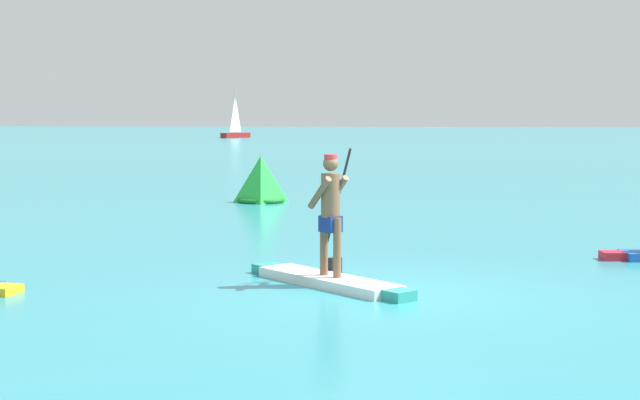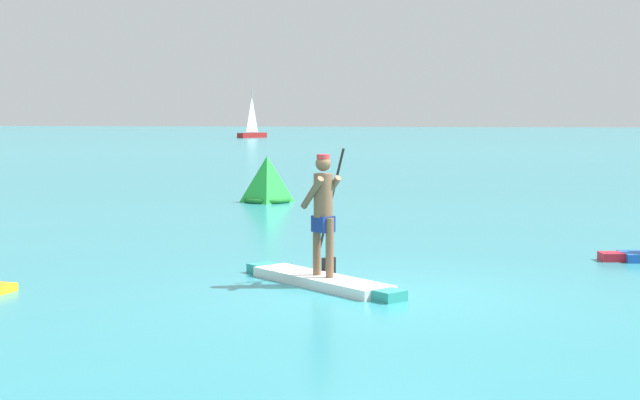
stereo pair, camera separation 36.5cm
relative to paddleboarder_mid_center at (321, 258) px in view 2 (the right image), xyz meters
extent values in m
plane|color=teal|center=(0.87, -0.47, -0.38)|extent=(440.00, 440.00, 0.00)
cube|color=white|center=(0.00, -0.01, -0.31)|extent=(2.26, 1.96, 0.13)
cube|color=teal|center=(-1.07, 0.84, -0.31)|extent=(0.49, 0.50, 0.13)
cube|color=teal|center=(1.07, -0.86, -0.31)|extent=(0.45, 0.46, 0.13)
cylinder|color=brown|center=(-0.08, 0.05, 0.16)|extent=(0.11, 0.11, 0.81)
cylinder|color=brown|center=(0.14, -0.12, 0.16)|extent=(0.11, 0.11, 0.81)
cube|color=navy|center=(0.03, -0.04, 0.48)|extent=(0.34, 0.33, 0.22)
cylinder|color=brown|center=(0.03, -0.04, 0.86)|extent=(0.26, 0.26, 0.60)
sphere|color=brown|center=(0.03, -0.04, 1.30)|extent=(0.21, 0.21, 0.21)
cylinder|color=red|center=(0.03, -0.04, 1.39)|extent=(0.18, 0.18, 0.06)
cylinder|color=brown|center=(-0.10, -0.13, 0.91)|extent=(0.40, 0.36, 0.49)
cylinder|color=brown|center=(0.09, 0.11, 0.91)|extent=(0.40, 0.36, 0.49)
cylinder|color=black|center=(0.00, 0.48, 0.61)|extent=(0.54, 0.45, 1.79)
cube|color=black|center=(0.00, 0.48, -0.22)|extent=(0.19, 0.21, 0.32)
cube|color=red|center=(4.07, 3.16, -0.31)|extent=(0.42, 0.42, 0.13)
pyramid|color=green|center=(-4.19, 11.93, 0.25)|extent=(1.31, 1.31, 1.26)
torus|color=#167226|center=(-4.19, 11.93, -0.32)|extent=(1.31, 1.31, 0.12)
cube|color=#A51E1E|center=(-28.27, 89.73, -0.09)|extent=(2.61, 4.10, 0.58)
cylinder|color=#B2B2B7|center=(-28.27, 89.73, 2.65)|extent=(0.12, 0.12, 4.90)
pyramid|color=white|center=(-28.27, 89.73, 2.38)|extent=(0.51, 1.81, 4.16)
camera|label=1|loc=(2.37, -12.26, 1.91)|focal=51.82mm
camera|label=2|loc=(2.73, -12.19, 1.91)|focal=51.82mm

